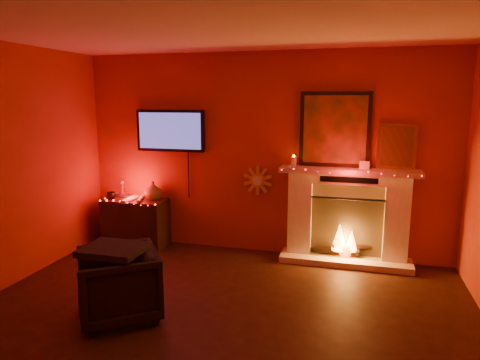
% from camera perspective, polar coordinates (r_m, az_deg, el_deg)
% --- Properties ---
extents(room, '(5.00, 5.00, 5.00)m').
position_cam_1_polar(room, '(3.39, -6.03, -1.78)').
color(room, black).
rests_on(room, ground).
extents(floor, '(5.00, 5.00, 0.00)m').
position_cam_1_polar(floor, '(3.91, -5.62, -21.48)').
color(floor, black).
rests_on(floor, ground).
extents(fireplace, '(1.72, 0.40, 2.18)m').
position_cam_1_polar(fireplace, '(5.64, 14.03, -3.53)').
color(fireplace, '#F2E1CB').
rests_on(fireplace, floor).
extents(tv, '(1.00, 0.07, 1.24)m').
position_cam_1_polar(tv, '(6.09, -9.26, 6.48)').
color(tv, black).
rests_on(tv, room).
extents(sunburst_clock, '(0.40, 0.03, 0.40)m').
position_cam_1_polar(sunburst_clock, '(5.81, 2.36, -0.03)').
color(sunburst_clock, orange).
rests_on(sunburst_clock, room).
extents(console_table, '(0.89, 0.52, 0.94)m').
position_cam_1_polar(console_table, '(6.36, -13.64, -5.17)').
color(console_table, black).
rests_on(console_table, floor).
extents(armchair, '(1.02, 1.02, 0.68)m').
position_cam_1_polar(armchair, '(4.37, -15.92, -13.22)').
color(armchair, black).
rests_on(armchair, floor).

